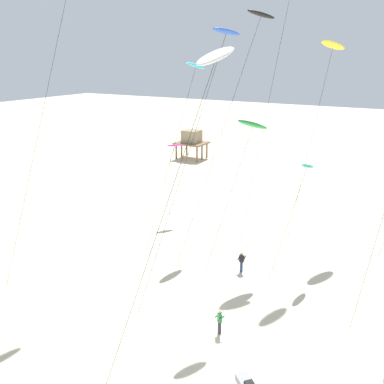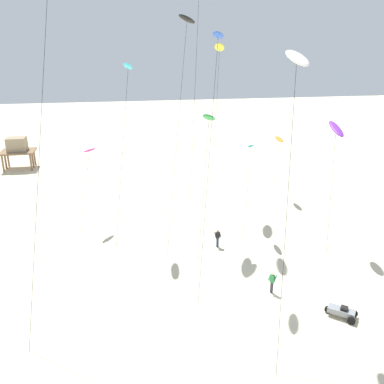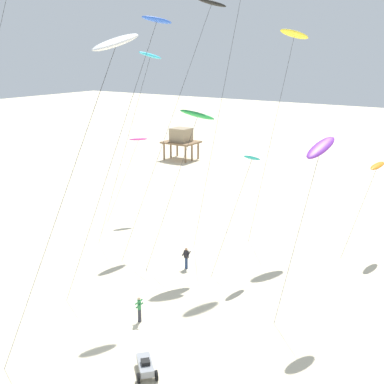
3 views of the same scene
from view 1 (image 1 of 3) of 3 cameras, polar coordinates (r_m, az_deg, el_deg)
ground_plane at (r=27.52m, az=-0.94°, el=-18.25°), size 260.00×260.00×0.00m
kite_cyan at (r=37.18m, az=0.46°, el=16.69°), size 2.83×6.23×16.01m
kite_green at (r=32.25m, az=8.28°, el=9.03°), size 2.95×5.66×11.98m
kite_teal at (r=32.26m, az=15.44°, el=3.21°), size 1.88×4.15×8.95m
kite_white at (r=20.86m, az=3.20°, el=17.90°), size 3.50×8.06×16.92m
kite_black at (r=35.77m, az=9.30°, el=22.51°), size 4.47×8.71×19.88m
kite_magenta at (r=42.57m, az=-2.36°, el=6.26°), size 2.20×4.17×7.90m
kite_yellow at (r=39.73m, az=18.72°, el=18.34°), size 2.76×5.28×17.82m
kite_blue at (r=28.27m, az=4.53°, el=20.50°), size 3.72×7.66×18.16m
kite_flyer_nearest at (r=33.50m, az=6.78°, el=-9.45°), size 0.55×0.53×1.67m
kite_flyer_middle at (r=26.69m, az=3.80°, el=-17.21°), size 0.73×0.73×1.67m
stilt_house at (r=69.41m, az=-0.05°, el=7.29°), size 4.90×4.28×4.77m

